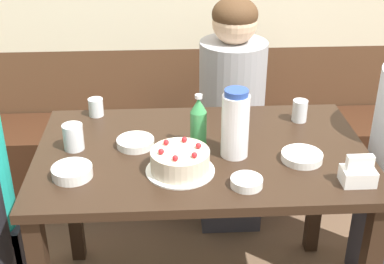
# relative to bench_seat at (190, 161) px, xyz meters

# --- Properties ---
(bench_seat) EXTENTS (2.48, 0.38, 0.45)m
(bench_seat) POSITION_rel_bench_seat_xyz_m (0.00, 0.00, 0.00)
(bench_seat) COLOR #381E11
(bench_seat) RESTS_ON ground_plane
(dining_table) EXTENTS (1.23, 0.76, 0.76)m
(dining_table) POSITION_rel_bench_seat_xyz_m (0.00, -0.83, 0.42)
(dining_table) COLOR black
(dining_table) RESTS_ON ground_plane
(birthday_cake) EXTENTS (0.24, 0.24, 0.10)m
(birthday_cake) POSITION_rel_bench_seat_xyz_m (-0.09, -0.98, 0.57)
(birthday_cake) COLOR white
(birthday_cake) RESTS_ON dining_table
(water_pitcher) EXTENTS (0.10, 0.10, 0.26)m
(water_pitcher) POSITION_rel_bench_seat_xyz_m (0.11, -0.87, 0.66)
(water_pitcher) COLOR white
(water_pitcher) RESTS_ON dining_table
(soju_bottle) EXTENTS (0.06, 0.06, 0.21)m
(soju_bottle) POSITION_rel_bench_seat_xyz_m (-0.01, -0.80, 0.63)
(soju_bottle) COLOR #388E4C
(soju_bottle) RESTS_ON dining_table
(napkin_holder) EXTENTS (0.11, 0.08, 0.11)m
(napkin_holder) POSITION_rel_bench_seat_xyz_m (0.50, -1.09, 0.57)
(napkin_holder) COLOR white
(napkin_holder) RESTS_ON dining_table
(bowl_soup_white) EXTENTS (0.14, 0.14, 0.04)m
(bowl_soup_white) POSITION_rel_bench_seat_xyz_m (-0.46, -0.99, 0.55)
(bowl_soup_white) COLOR white
(bowl_soup_white) RESTS_ON dining_table
(bowl_rice_small) EXTENTS (0.14, 0.14, 0.03)m
(bowl_rice_small) POSITION_rel_bench_seat_xyz_m (-0.25, -0.79, 0.55)
(bowl_rice_small) COLOR white
(bowl_rice_small) RESTS_ON dining_table
(bowl_side_dish) EXTENTS (0.11, 0.11, 0.03)m
(bowl_side_dish) POSITION_rel_bench_seat_xyz_m (0.13, -1.08, 0.55)
(bowl_side_dish) COLOR white
(bowl_side_dish) RESTS_ON dining_table
(bowl_sauce_shallow) EXTENTS (0.15, 0.15, 0.03)m
(bowl_sauce_shallow) POSITION_rel_bench_seat_xyz_m (0.35, -0.93, 0.55)
(bowl_sauce_shallow) COLOR white
(bowl_sauce_shallow) RESTS_ON dining_table
(glass_water_tall) EXTENTS (0.08, 0.08, 0.10)m
(glass_water_tall) POSITION_rel_bench_seat_xyz_m (-0.48, -0.79, 0.58)
(glass_water_tall) COLOR silver
(glass_water_tall) RESTS_ON dining_table
(glass_tumbler_short) EXTENTS (0.06, 0.06, 0.09)m
(glass_tumbler_short) POSITION_rel_bench_seat_xyz_m (0.42, -0.61, 0.58)
(glass_tumbler_short) COLOR silver
(glass_tumbler_short) RESTS_ON dining_table
(glass_shot_small) EXTENTS (0.06, 0.06, 0.08)m
(glass_shot_small) POSITION_rel_bench_seat_xyz_m (-0.42, -0.51, 0.57)
(glass_shot_small) COLOR silver
(glass_shot_small) RESTS_ON dining_table
(person_teal_shirt) EXTENTS (0.32, 0.34, 1.18)m
(person_teal_shirt) POSITION_rel_bench_seat_xyz_m (0.19, -0.19, 0.34)
(person_teal_shirt) COLOR #33333D
(person_teal_shirt) RESTS_ON ground_plane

